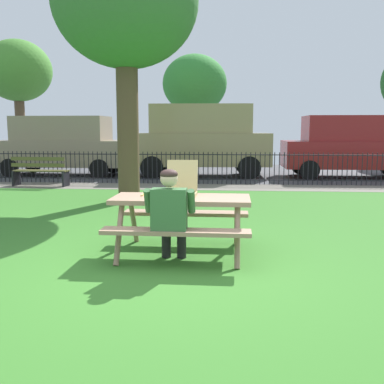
# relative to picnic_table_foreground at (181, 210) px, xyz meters

# --- Properties ---
(ground) EXTENTS (28.00, 12.43, 0.02)m
(ground) POSITION_rel_picnic_table_foreground_xyz_m (-0.11, 1.38, -0.61)
(ground) COLOR #387728
(cobblestone_walkway) EXTENTS (28.00, 1.40, 0.01)m
(cobblestone_walkway) POSITION_rel_picnic_table_foreground_xyz_m (-0.11, 6.90, -0.60)
(cobblestone_walkway) COLOR slate
(street_asphalt) EXTENTS (28.00, 7.50, 0.01)m
(street_asphalt) POSITION_rel_picnic_table_foreground_xyz_m (-0.11, 11.35, -0.60)
(street_asphalt) COLOR #424247
(picnic_table_foreground) EXTENTS (1.82, 1.50, 0.79)m
(picnic_table_foreground) POSITION_rel_picnic_table_foreground_xyz_m (0.00, 0.00, 0.00)
(picnic_table_foreground) COLOR #9E7A62
(picnic_table_foreground) RESTS_ON ground
(pizza_box_open) EXTENTS (0.44, 0.50, 0.47)m
(pizza_box_open) POSITION_rel_picnic_table_foreground_xyz_m (-0.02, 0.09, 0.26)
(pizza_box_open) COLOR tan
(pizza_box_open) RESTS_ON picnic_table_foreground
(pizza_slice_on_table) EXTENTS (0.25, 0.18, 0.02)m
(pizza_slice_on_table) POSITION_rel_picnic_table_foreground_xyz_m (-0.44, 0.10, 0.18)
(pizza_slice_on_table) COLOR #F7CF59
(pizza_slice_on_table) RESTS_ON picnic_table_foreground
(adult_at_table) EXTENTS (0.61, 0.59, 1.19)m
(adult_at_table) POSITION_rel_picnic_table_foreground_xyz_m (-0.08, -0.50, 0.06)
(adult_at_table) COLOR black
(adult_at_table) RESTS_ON ground
(iron_fence_streetside) EXTENTS (20.66, 0.03, 0.96)m
(iron_fence_streetside) POSITION_rel_picnic_table_foreground_xyz_m (-0.11, 7.60, -0.11)
(iron_fence_streetside) COLOR black
(iron_fence_streetside) RESTS_ON ground
(park_bench_left) EXTENTS (1.62, 0.54, 0.85)m
(park_bench_left) POSITION_rel_picnic_table_foreground_xyz_m (-4.80, 6.76, -0.18)
(park_bench_left) COLOR brown
(park_bench_left) RESTS_ON ground
(tree_near_table) EXTENTS (3.24, 3.24, 5.90)m
(tree_near_table) POSITION_rel_picnic_table_foreground_xyz_m (-1.68, 4.43, 3.77)
(tree_near_table) COLOR brown
(tree_near_table) RESTS_ON ground
(parked_car_left) EXTENTS (4.61, 1.98, 2.08)m
(parked_car_left) POSITION_rel_picnic_table_foreground_xyz_m (-5.23, 9.80, 0.50)
(parked_car_left) COLOR gray
(parked_car_left) RESTS_ON ground
(parked_car_center) EXTENTS (4.78, 2.24, 2.46)m
(parked_car_center) POSITION_rel_picnic_table_foreground_xyz_m (-0.31, 9.80, 0.71)
(parked_car_center) COLOR tan
(parked_car_center) RESTS_ON ground
(parked_car_right) EXTENTS (4.61, 1.98, 2.08)m
(parked_car_right) POSITION_rel_picnic_table_foreground_xyz_m (4.82, 9.80, 0.50)
(parked_car_right) COLOR maroon
(parked_car_right) RESTS_ON ground
(far_tree_left) EXTENTS (3.24, 3.24, 5.87)m
(far_tree_left) POSITION_rel_picnic_table_foreground_xyz_m (-9.51, 15.66, 3.75)
(far_tree_left) COLOR brown
(far_tree_left) RESTS_ON ground
(far_tree_midleft) EXTENTS (3.01, 3.01, 5.08)m
(far_tree_midleft) POSITION_rel_picnic_table_foreground_xyz_m (-0.96, 15.66, 3.10)
(far_tree_midleft) COLOR brown
(far_tree_midleft) RESTS_ON ground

